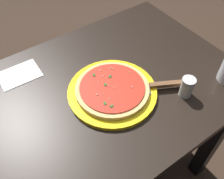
{
  "coord_description": "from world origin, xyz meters",
  "views": [
    {
      "loc": [
        -0.33,
        -0.51,
        1.42
      ],
      "look_at": [
        -0.0,
        -0.04,
        0.76
      ],
      "focal_mm": 40.77,
      "sensor_mm": 36.0,
      "label": 1
    }
  ],
  "objects": [
    {
      "name": "parmesan_shaker",
      "position": [
        0.2,
        -0.19,
        0.78
      ],
      "size": [
        0.05,
        0.05,
        0.07
      ],
      "color": "silver",
      "rests_on": "restaurant_table"
    },
    {
      "name": "napkin_folded_right",
      "position": [
        -0.23,
        0.23,
        0.74
      ],
      "size": [
        0.15,
        0.11,
        0.0
      ],
      "primitive_type": "cube",
      "rotation": [
        0.0,
        0.0,
        -0.03
      ],
      "color": "white",
      "rests_on": "restaurant_table"
    },
    {
      "name": "pizza",
      "position": [
        -0.0,
        -0.04,
        0.77
      ],
      "size": [
        0.25,
        0.25,
        0.02
      ],
      "color": "#DBB26B",
      "rests_on": "serving_plate"
    },
    {
      "name": "pizza_server",
      "position": [
        0.14,
        -0.11,
        0.76
      ],
      "size": [
        0.21,
        0.14,
        0.01
      ],
      "color": "silver",
      "rests_on": "serving_plate"
    },
    {
      "name": "ground_plane",
      "position": [
        0.0,
        0.0,
        0.0
      ],
      "size": [
        5.0,
        5.0,
        0.0
      ],
      "primitive_type": "plane",
      "color": "#38281E"
    },
    {
      "name": "restaurant_table",
      "position": [
        0.0,
        0.0,
        0.59
      ],
      "size": [
        0.99,
        0.7,
        0.74
      ],
      "color": "black",
      "rests_on": "ground_plane"
    },
    {
      "name": "serving_plate",
      "position": [
        -0.0,
        -0.04,
        0.75
      ],
      "size": [
        0.31,
        0.31,
        0.01
      ],
      "primitive_type": "cylinder",
      "color": "yellow",
      "rests_on": "restaurant_table"
    }
  ]
}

